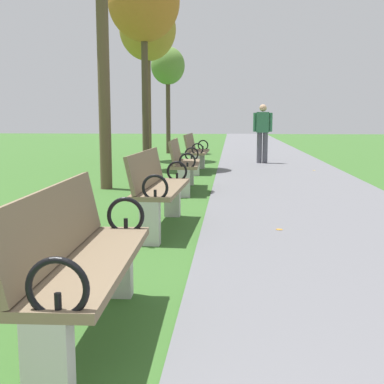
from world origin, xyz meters
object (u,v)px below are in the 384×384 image
(tree_3, at_px, (144,2))
(tree_4, at_px, (148,30))
(park_bench_3, at_px, (158,187))
(tree_5, at_px, (168,67))
(park_bench_5, at_px, (196,151))
(park_bench_4, at_px, (183,163))
(park_bench_2, at_px, (81,260))
(pedestrian_walking, at_px, (263,130))

(tree_3, height_order, tree_4, tree_3)
(park_bench_3, xyz_separation_m, tree_5, (-1.42, 12.23, 2.54))
(park_bench_5, xyz_separation_m, tree_5, (-1.42, 6.12, 2.54))
(park_bench_5, distance_m, tree_4, 4.79)
(park_bench_4, bearing_deg, tree_4, 104.77)
(park_bench_3, height_order, tree_3, tree_3)
(park_bench_2, relative_size, park_bench_5, 1.00)
(park_bench_3, xyz_separation_m, tree_3, (-1.29, 6.72, 3.52))
(park_bench_2, relative_size, park_bench_3, 1.00)
(tree_4, bearing_deg, tree_5, 86.33)
(park_bench_4, distance_m, pedestrian_walking, 5.62)
(tree_4, bearing_deg, park_bench_4, -75.23)
(park_bench_4, relative_size, pedestrian_walking, 1.00)
(park_bench_5, bearing_deg, park_bench_3, -90.00)
(park_bench_4, height_order, park_bench_5, same)
(park_bench_4, xyz_separation_m, tree_4, (-1.62, 6.13, 3.30))
(park_bench_4, xyz_separation_m, tree_3, (-1.29, 3.66, 3.52))
(tree_3, height_order, pedestrian_walking, tree_3)
(park_bench_4, bearing_deg, park_bench_2, -90.00)
(park_bench_2, xyz_separation_m, pedestrian_walking, (1.70, 11.34, 0.44))
(park_bench_4, relative_size, tree_5, 0.43)
(park_bench_3, bearing_deg, park_bench_5, 90.00)
(park_bench_3, bearing_deg, park_bench_4, 90.00)
(park_bench_3, height_order, tree_5, tree_5)
(park_bench_5, relative_size, tree_3, 0.32)
(park_bench_5, bearing_deg, tree_3, 155.02)
(park_bench_3, xyz_separation_m, pedestrian_walking, (1.70, 8.39, 0.44))
(park_bench_3, distance_m, park_bench_5, 6.12)
(park_bench_2, distance_m, tree_4, 12.68)
(park_bench_5, xyz_separation_m, pedestrian_walking, (1.70, 2.28, 0.44))
(park_bench_2, relative_size, tree_4, 0.34)
(park_bench_5, bearing_deg, park_bench_2, -90.00)
(park_bench_2, bearing_deg, tree_4, 97.59)
(park_bench_2, distance_m, park_bench_4, 6.01)
(park_bench_3, bearing_deg, tree_3, 100.89)
(park_bench_2, xyz_separation_m, tree_3, (-1.29, 9.67, 3.52))
(pedestrian_walking, bearing_deg, park_bench_5, -126.76)
(park_bench_3, height_order, tree_4, tree_4)
(park_bench_3, distance_m, tree_5, 12.58)
(park_bench_4, bearing_deg, pedestrian_walking, 72.33)
(tree_4, xyz_separation_m, tree_5, (0.20, 3.05, -0.76))
(tree_4, relative_size, pedestrian_walking, 2.91)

